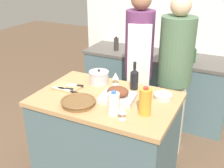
{
  "coord_description": "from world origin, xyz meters",
  "views": [
    {
      "loc": [
        1.02,
        -1.96,
        2.04
      ],
      "look_at": [
        0.0,
        0.12,
        1.01
      ],
      "focal_mm": 45.0,
      "sensor_mm": 36.0,
      "label": 1
    }
  ],
  "objects_px": {
    "person_cook_aproned": "(139,64)",
    "milk_jug": "(114,104)",
    "knife_paring": "(76,85)",
    "knife_bread": "(63,88)",
    "wine_glass_left": "(116,76)",
    "condiment_bottle_short": "(194,56)",
    "roasting_pan": "(118,95)",
    "knife_chef": "(69,91)",
    "mixing_bowl": "(163,96)",
    "wine_glass_right": "(122,110)",
    "cutting_board": "(67,87)",
    "wine_bottle_green": "(134,78)",
    "wicker_basket": "(78,102)",
    "stock_pot": "(99,77)",
    "condiment_bottle_tall": "(146,47)",
    "juice_jug": "(145,102)",
    "person_cook_guest": "(175,72)",
    "condiment_bottle_extra": "(116,44)"
  },
  "relations": [
    {
      "from": "wicker_basket",
      "to": "condiment_bottle_short",
      "type": "relative_size",
      "value": 1.62
    },
    {
      "from": "milk_jug",
      "to": "knife_bread",
      "type": "bearing_deg",
      "value": 162.98
    },
    {
      "from": "stock_pot",
      "to": "condiment_bottle_tall",
      "type": "relative_size",
      "value": 1.14
    },
    {
      "from": "condiment_bottle_short",
      "to": "person_cook_guest",
      "type": "relative_size",
      "value": 0.1
    },
    {
      "from": "wine_glass_right",
      "to": "knife_paring",
      "type": "bearing_deg",
      "value": 151.95
    },
    {
      "from": "condiment_bottle_extra",
      "to": "person_cook_guest",
      "type": "bearing_deg",
      "value": -32.42
    },
    {
      "from": "cutting_board",
      "to": "wine_bottle_green",
      "type": "distance_m",
      "value": 0.64
    },
    {
      "from": "wine_glass_left",
      "to": "condiment_bottle_short",
      "type": "relative_size",
      "value": 0.69
    },
    {
      "from": "cutting_board",
      "to": "juice_jug",
      "type": "bearing_deg",
      "value": -9.19
    },
    {
      "from": "juice_jug",
      "to": "condiment_bottle_short",
      "type": "relative_size",
      "value": 1.29
    },
    {
      "from": "mixing_bowl",
      "to": "juice_jug",
      "type": "xyz_separation_m",
      "value": [
        -0.05,
        -0.32,
        0.08
      ]
    },
    {
      "from": "knife_paring",
      "to": "knife_bread",
      "type": "xyz_separation_m",
      "value": [
        -0.06,
        -0.11,
        0.0
      ]
    },
    {
      "from": "person_cook_guest",
      "to": "person_cook_aproned",
      "type": "bearing_deg",
      "value": -179.77
    },
    {
      "from": "juice_jug",
      "to": "person_cook_aproned",
      "type": "distance_m",
      "value": 0.94
    },
    {
      "from": "cutting_board",
      "to": "person_cook_aproned",
      "type": "height_order",
      "value": "person_cook_aproned"
    },
    {
      "from": "juice_jug",
      "to": "condiment_bottle_tall",
      "type": "height_order",
      "value": "juice_jug"
    },
    {
      "from": "wine_bottle_green",
      "to": "cutting_board",
      "type": "bearing_deg",
      "value": -155.34
    },
    {
      "from": "wine_glass_right",
      "to": "cutting_board",
      "type": "bearing_deg",
      "value": 157.65
    },
    {
      "from": "knife_chef",
      "to": "mixing_bowl",
      "type": "bearing_deg",
      "value": 17.85
    },
    {
      "from": "knife_chef",
      "to": "person_cook_aproned",
      "type": "bearing_deg",
      "value": 65.77
    },
    {
      "from": "roasting_pan",
      "to": "mixing_bowl",
      "type": "height_order",
      "value": "roasting_pan"
    },
    {
      "from": "milk_jug",
      "to": "person_cook_aproned",
      "type": "relative_size",
      "value": 0.11
    },
    {
      "from": "cutting_board",
      "to": "condiment_bottle_short",
      "type": "distance_m",
      "value": 1.63
    },
    {
      "from": "knife_paring",
      "to": "condiment_bottle_short",
      "type": "relative_size",
      "value": 0.9
    },
    {
      "from": "wicker_basket",
      "to": "cutting_board",
      "type": "distance_m",
      "value": 0.37
    },
    {
      "from": "wine_glass_left",
      "to": "knife_bread",
      "type": "xyz_separation_m",
      "value": [
        -0.37,
        -0.34,
        -0.07
      ]
    },
    {
      "from": "wicker_basket",
      "to": "wine_bottle_green",
      "type": "relative_size",
      "value": 1.09
    },
    {
      "from": "knife_chef",
      "to": "knife_paring",
      "type": "height_order",
      "value": "same"
    },
    {
      "from": "person_cook_aproned",
      "to": "milk_jug",
      "type": "bearing_deg",
      "value": -100.41
    },
    {
      "from": "knife_bread",
      "to": "knife_paring",
      "type": "bearing_deg",
      "value": 60.38
    },
    {
      "from": "mixing_bowl",
      "to": "condiment_bottle_extra",
      "type": "bearing_deg",
      "value": 130.32
    },
    {
      "from": "juice_jug",
      "to": "wine_glass_right",
      "type": "distance_m",
      "value": 0.2
    },
    {
      "from": "wicker_basket",
      "to": "juice_jug",
      "type": "relative_size",
      "value": 1.26
    },
    {
      "from": "condiment_bottle_short",
      "to": "knife_chef",
      "type": "bearing_deg",
      "value": -120.18
    },
    {
      "from": "wine_glass_left",
      "to": "knife_paring",
      "type": "xyz_separation_m",
      "value": [
        -0.31,
        -0.23,
        -0.07
      ]
    },
    {
      "from": "roasting_pan",
      "to": "knife_bread",
      "type": "bearing_deg",
      "value": -175.17
    },
    {
      "from": "juice_jug",
      "to": "condiment_bottle_extra",
      "type": "height_order",
      "value": "juice_jug"
    },
    {
      "from": "condiment_bottle_tall",
      "to": "condiment_bottle_short",
      "type": "relative_size",
      "value": 0.95
    },
    {
      "from": "stock_pot",
      "to": "knife_bread",
      "type": "distance_m",
      "value": 0.37
    },
    {
      "from": "knife_paring",
      "to": "condiment_bottle_tall",
      "type": "relative_size",
      "value": 0.95
    },
    {
      "from": "person_cook_aproned",
      "to": "person_cook_guest",
      "type": "xyz_separation_m",
      "value": [
        0.39,
        0.05,
        -0.04
      ]
    },
    {
      "from": "knife_paring",
      "to": "wine_glass_right",
      "type": "bearing_deg",
      "value": -28.05
    },
    {
      "from": "roasting_pan",
      "to": "wine_glass_left",
      "type": "xyz_separation_m",
      "value": [
        -0.16,
        0.29,
        0.04
      ]
    },
    {
      "from": "wicker_basket",
      "to": "person_cook_aproned",
      "type": "relative_size",
      "value": 0.16
    },
    {
      "from": "knife_paring",
      "to": "person_cook_guest",
      "type": "relative_size",
      "value": 0.09
    },
    {
      "from": "wicker_basket",
      "to": "wine_glass_right",
      "type": "xyz_separation_m",
      "value": [
        0.42,
        -0.05,
        0.06
      ]
    },
    {
      "from": "knife_paring",
      "to": "wine_glass_left",
      "type": "bearing_deg",
      "value": 36.25
    },
    {
      "from": "wicker_basket",
      "to": "condiment_bottle_tall",
      "type": "distance_m",
      "value": 1.71
    },
    {
      "from": "knife_chef",
      "to": "person_cook_aproned",
      "type": "distance_m",
      "value": 0.88
    },
    {
      "from": "wine_bottle_green",
      "to": "person_cook_aproned",
      "type": "xyz_separation_m",
      "value": [
        -0.14,
        0.46,
        -0.03
      ]
    }
  ]
}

